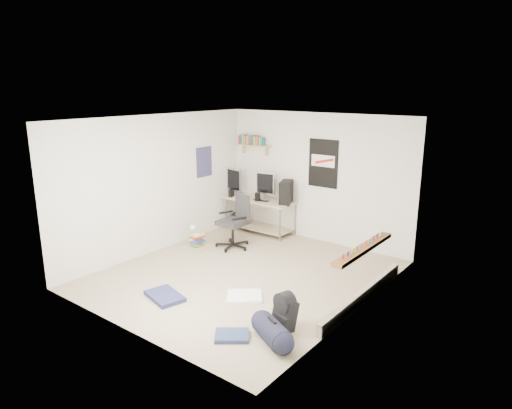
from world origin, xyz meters
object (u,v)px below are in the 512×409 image
Objects in this scene: book_stack at (197,239)px; duffel_bag at (272,332)px; office_chair at (233,222)px; backpack at (285,314)px; desk at (260,215)px.

duffel_bag is at bearing -30.92° from book_stack.
office_chair reaches higher than backpack.
office_chair is at bearing 165.93° from duffel_bag.
office_chair is 3.13m from backpack.
office_chair is 0.77m from book_stack.
backpack is (2.48, -1.89, -0.29)m from office_chair.
office_chair is at bearing 158.37° from backpack.
book_stack is (-0.39, -1.47, -0.22)m from desk.
duffel_bag is 1.33× the size of book_stack.
backpack is 0.37m from duffel_bag.
book_stack is at bearing 169.48° from backpack.
desk is 1.10m from office_chair.
office_chair is at bearing -66.45° from desk.
desk is at bearing 156.67° from duffel_bag.
duffel_bag is (2.53, -2.25, -0.35)m from office_chair.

